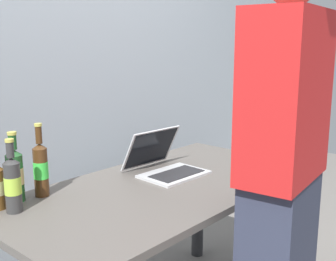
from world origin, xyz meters
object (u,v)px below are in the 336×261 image
(laptop, at_px, (165,163))
(person_figure, at_px, (281,183))
(beer_bottle_green, at_px, (41,168))
(beer_bottle_brown, at_px, (13,183))
(beer_bottle_dark, at_px, (15,174))

(laptop, distance_m, person_figure, 0.69)
(beer_bottle_green, distance_m, person_figure, 0.99)
(beer_bottle_brown, bearing_deg, beer_bottle_green, 23.88)
(beer_bottle_dark, relative_size, person_figure, 0.17)
(beer_bottle_green, relative_size, person_figure, 0.18)
(beer_bottle_green, bearing_deg, beer_bottle_brown, -156.12)
(person_figure, bearing_deg, beer_bottle_green, 119.87)
(person_figure, bearing_deg, beer_bottle_dark, 124.13)
(beer_bottle_dark, bearing_deg, laptop, -16.13)
(beer_bottle_brown, bearing_deg, laptop, -7.65)
(beer_bottle_green, bearing_deg, beer_bottle_dark, 166.94)
(laptop, xyz_separation_m, beer_bottle_brown, (-0.76, 0.10, 0.07))
(beer_bottle_brown, xyz_separation_m, person_figure, (0.66, -0.78, 0.01))
(laptop, relative_size, beer_bottle_green, 1.10)
(laptop, bearing_deg, beer_bottle_dark, 163.87)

